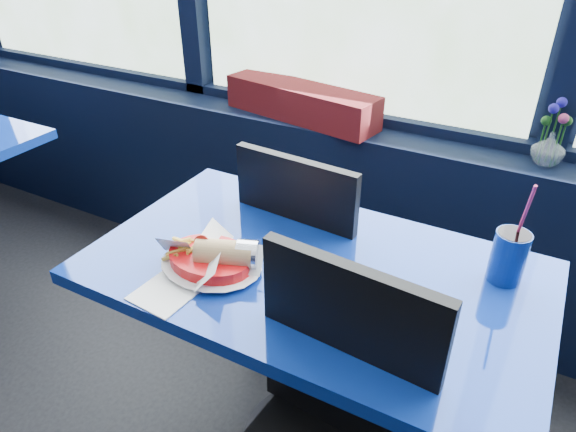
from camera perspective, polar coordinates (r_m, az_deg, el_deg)
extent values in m
cube|color=black|center=(2.33, 5.38, 0.94)|extent=(5.00, 0.26, 0.80)
cube|color=black|center=(2.22, 6.75, 11.01)|extent=(4.80, 0.08, 0.06)
cylinder|color=black|center=(1.65, 2.41, -17.07)|extent=(0.12, 0.12, 0.68)
cube|color=navy|center=(1.38, 2.76, -6.28)|extent=(1.20, 0.70, 0.04)
cube|color=black|center=(1.17, 6.55, -15.04)|extent=(0.42, 0.06, 0.48)
cube|color=black|center=(1.90, 3.20, -4.75)|extent=(0.46, 0.46, 0.04)
cube|color=black|center=(1.59, 0.78, -1.28)|extent=(0.41, 0.06, 0.47)
cylinder|color=black|center=(2.11, 9.92, -9.08)|extent=(0.02, 0.02, 0.44)
cylinder|color=black|center=(1.87, 5.10, -15.34)|extent=(0.02, 0.02, 0.44)
cylinder|color=black|center=(2.24, 1.31, -5.89)|extent=(0.02, 0.02, 0.44)
cylinder|color=black|center=(2.01, -4.33, -11.21)|extent=(0.02, 0.02, 0.44)
cube|color=maroon|center=(2.19, 1.45, 12.56)|extent=(0.71, 0.29, 0.14)
imported|color=silver|center=(1.99, 26.96, 6.64)|extent=(0.12, 0.12, 0.11)
cylinder|color=#1E5919|center=(1.97, 26.69, 7.70)|extent=(0.01, 0.01, 0.18)
sphere|color=#2B20BB|center=(1.94, 27.44, 10.55)|extent=(0.03, 0.03, 0.03)
cylinder|color=#1E5919|center=(1.97, 27.61, 6.99)|extent=(0.01, 0.01, 0.16)
sphere|color=#E7437C|center=(1.94, 28.29, 9.51)|extent=(0.03, 0.03, 0.03)
cylinder|color=#1E5919|center=(1.99, 27.31, 7.98)|extent=(0.01, 0.01, 0.20)
sphere|color=#2B20BB|center=(1.95, 28.14, 11.07)|extent=(0.03, 0.03, 0.03)
cylinder|color=#1E5919|center=(1.99, 26.22, 7.27)|extent=(0.01, 0.01, 0.13)
sphere|color=#1E5919|center=(1.97, 26.77, 9.43)|extent=(0.03, 0.03, 0.03)
cylinder|color=#1E5919|center=(1.99, 27.95, 6.93)|extent=(0.01, 0.01, 0.15)
sphere|color=#1E5919|center=(1.96, 28.59, 9.26)|extent=(0.03, 0.03, 0.03)
cylinder|color=red|center=(1.37, -8.58, -4.96)|extent=(0.25, 0.25, 0.05)
cylinder|color=white|center=(1.37, -8.55, -5.30)|extent=(0.24, 0.24, 0.00)
cylinder|color=silver|center=(1.33, -4.48, -4.35)|extent=(0.08, 0.09, 0.08)
sphere|color=brown|center=(1.34, -9.37, -3.98)|extent=(0.05, 0.05, 0.05)
cylinder|color=red|center=(1.34, -9.58, -2.99)|extent=(0.05, 0.05, 0.01)
cylinder|color=red|center=(1.53, 2.80, 1.89)|extent=(0.05, 0.05, 0.15)
cone|color=red|center=(1.48, 2.89, 5.18)|extent=(0.03, 0.03, 0.05)
cylinder|color=navy|center=(1.40, 23.30, -4.17)|extent=(0.09, 0.09, 0.14)
cylinder|color=black|center=(1.37, 23.86, -1.91)|extent=(0.08, 0.08, 0.01)
cylinder|color=#F7346F|center=(1.33, 24.80, 0.10)|extent=(0.02, 0.07, 0.19)
cube|color=white|center=(1.32, -13.54, -8.37)|extent=(0.15, 0.15, 0.00)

